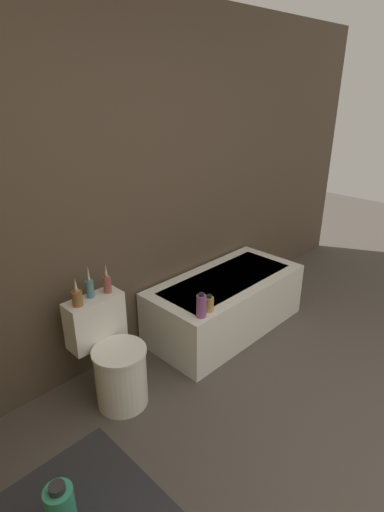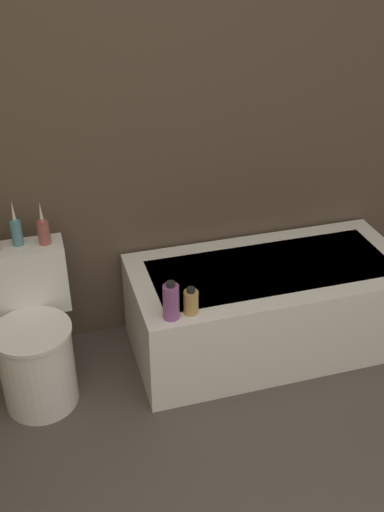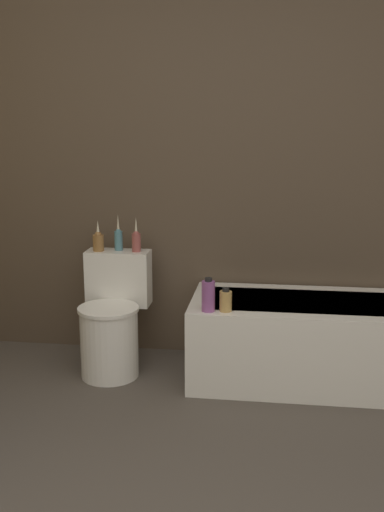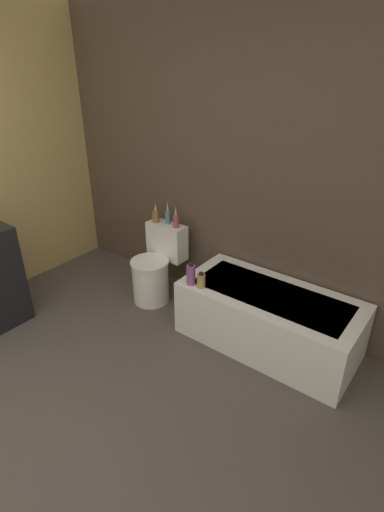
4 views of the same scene
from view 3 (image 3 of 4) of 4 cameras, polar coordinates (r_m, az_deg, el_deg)
wall_back_tiled at (r=3.80m, az=-0.83°, el=9.72°), size 6.40×0.06×2.60m
bathtub at (r=3.61m, az=11.42°, el=-7.87°), size 1.42×0.67×0.48m
toilet at (r=3.68m, az=-7.60°, el=-6.17°), size 0.39×0.52×0.71m
vase_gold at (r=3.74m, az=-8.92°, el=1.47°), size 0.07×0.07×0.19m
vase_silver at (r=3.74m, az=-7.02°, el=1.69°), size 0.05×0.05×0.23m
vase_bronze at (r=3.69m, az=-5.33°, el=1.52°), size 0.05×0.05×0.21m
shampoo_bottle_tall at (r=3.26m, az=1.56°, el=-3.80°), size 0.07×0.07×0.19m
shampoo_bottle_short at (r=3.27m, az=3.22°, el=-4.27°), size 0.07×0.07×0.13m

